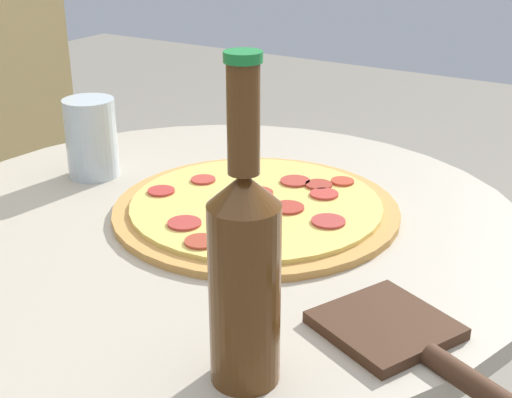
% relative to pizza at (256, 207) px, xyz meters
% --- Properties ---
extents(table, '(0.82, 0.82, 0.73)m').
position_rel_pizza_xyz_m(table, '(-0.04, 0.04, -0.19)').
color(table, '#B2A893').
rests_on(table, ground_plane).
extents(pizza, '(0.38, 0.38, 0.02)m').
position_rel_pizza_xyz_m(pizza, '(0.00, 0.00, 0.00)').
color(pizza, '#C68E47').
rests_on(pizza, table).
extents(beer_bottle, '(0.06, 0.06, 0.29)m').
position_rel_pizza_xyz_m(beer_bottle, '(-0.30, -0.18, 0.10)').
color(beer_bottle, '#563314').
rests_on(beer_bottle, table).
extents(pizza_paddle, '(0.17, 0.28, 0.02)m').
position_rel_pizza_xyz_m(pizza_paddle, '(-0.19, -0.29, -0.00)').
color(pizza_paddle, '#422819').
rests_on(pizza_paddle, table).
extents(drinking_glass, '(0.08, 0.08, 0.12)m').
position_rel_pizza_xyz_m(drinking_glass, '(-0.01, 0.28, 0.05)').
color(drinking_glass, silver).
rests_on(drinking_glass, table).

